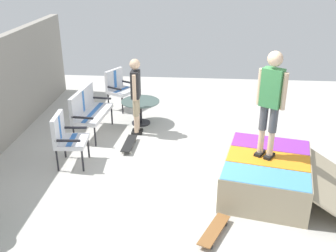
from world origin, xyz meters
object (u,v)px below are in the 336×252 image
Objects in this scene: skate_ramp at (268,175)px; person_skater at (271,97)px; patio_chair_near_house at (118,85)px; skateboard_spare at (214,230)px; patio_chair_by_wall at (65,135)px; patio_bench at (88,108)px; patio_table at (141,108)px; person_watching at (136,91)px; skateboard_by_bench at (129,143)px.

skate_ramp is 1.42× the size of person_skater.
skateboard_spare is at bearing -154.31° from patio_chair_near_house.
skate_ramp is at bearing -99.76° from patio_chair_by_wall.
patio_bench is 1.59× the size of skateboard_spare.
patio_chair_near_house reaches higher than skate_ramp.
patio_table is 4.28m from skateboard_spare.
person_watching is 2.12× the size of skateboard_by_bench.
skateboard_spare is (-2.67, -1.70, 0.00)m from skateboard_by_bench.
person_watching is at bearing 50.00° from skate_ramp.
skateboard_by_bench is at bearing -163.55° from patio_chair_near_house.
patio_chair_near_house is 0.60× the size of person_watching.
patio_table reaches higher than skateboard_spare.
skateboard_spare is at bearing -124.13° from patio_chair_by_wall.
skateboard_by_bench is (-0.61, -1.01, -0.53)m from patio_bench.
patio_table is 1.11× the size of skateboard_spare.
skateboard_by_bench is (-0.73, 0.05, -0.91)m from person_watching.
patio_bench is at bearing -1.61° from patio_chair_by_wall.
patio_chair_by_wall reaches higher than skateboard_spare.
patio_chair_by_wall is 1.25× the size of skateboard_spare.
skateboard_by_bench is (0.80, -1.05, -0.53)m from patio_chair_by_wall.
patio_chair_by_wall is 1.26× the size of skateboard_by_bench.
patio_chair_near_house is at bearing 25.25° from person_watching.
person_skater reaches higher than patio_chair_by_wall.
person_skater reaches higher than patio_bench.
person_skater reaches higher than person_watching.
person_watching reaches higher than skateboard_by_bench.
person_watching is at bearing 50.09° from person_skater.
patio_chair_near_house is at bearing 41.66° from person_skater.
person_skater is (-0.55, -3.60, 1.06)m from patio_chair_by_wall.
patio_chair_by_wall is 0.58× the size of person_skater.
skateboard_spare is at bearing -154.12° from person_watching.
patio_table is at bearing -143.62° from patio_chair_near_house.
skate_ramp is 3.73m from patio_table.
patio_bench reaches higher than patio_table.
patio_bench is 1.29m from skateboard_by_bench.
person_watching is (0.12, -1.07, 0.38)m from patio_bench.
person_skater reaches higher than skate_ramp.
patio_bench is 1.28m from patio_table.
patio_chair_near_house is 5.49m from skateboard_spare.
patio_bench reaches higher than skate_ramp.
patio_bench is at bearing 61.08° from person_skater.
patio_bench is at bearing 39.62° from skateboard_spare.
patio_chair_near_house is 2.41m from skateboard_by_bench.
skate_ramp is 4.19m from patio_bench.
person_skater is (-1.97, -3.56, 1.06)m from patio_bench.
patio_chair_near_house is (1.65, -0.35, -0.00)m from patio_bench.
patio_bench is 0.76× the size of person_watching.
patio_bench is 4.29m from skateboard_spare.
person_watching is (2.17, 2.58, 0.68)m from skate_ramp.
patio_table is (2.70, 2.57, 0.09)m from skate_ramp.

